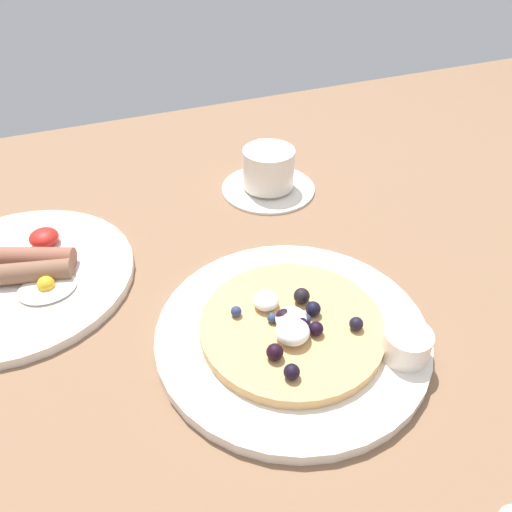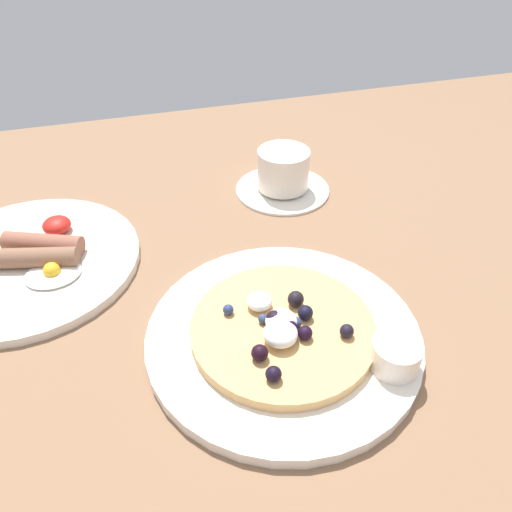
{
  "view_description": "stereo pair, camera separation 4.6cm",
  "coord_description": "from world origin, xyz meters",
  "views": [
    {
      "loc": [
        -0.12,
        -0.36,
        0.4
      ],
      "look_at": [
        0.05,
        0.05,
        0.04
      ],
      "focal_mm": 34.83,
      "sensor_mm": 36.0,
      "label": 1
    },
    {
      "loc": [
        -0.08,
        -0.38,
        0.4
      ],
      "look_at": [
        0.05,
        0.05,
        0.04
      ],
      "focal_mm": 34.83,
      "sensor_mm": 36.0,
      "label": 2
    }
  ],
  "objects": [
    {
      "name": "ground_plane",
      "position": [
        0.0,
        0.0,
        -0.01
      ],
      "size": [
        2.03,
        1.18,
        0.03
      ],
      "primitive_type": "cube",
      "color": "#826045"
    },
    {
      "name": "pancake_plate",
      "position": [
        0.05,
        -0.05,
        0.01
      ],
      "size": [
        0.29,
        0.29,
        0.01
      ],
      "primitive_type": "cylinder",
      "color": "white",
      "rests_on": "ground_plane"
    },
    {
      "name": "fried_breakfast",
      "position": [
        -0.19,
        0.16,
        0.02
      ],
      "size": [
        0.11,
        0.14,
        0.03
      ],
      "color": "brown",
      "rests_on": "breakfast_plate"
    },
    {
      "name": "breakfast_plate",
      "position": [
        -0.21,
        0.16,
        0.01
      ],
      "size": [
        0.27,
        0.27,
        0.01
      ],
      "primitive_type": "cylinder",
      "color": "white",
      "rests_on": "ground_plane"
    },
    {
      "name": "coffee_cup",
      "position": [
        0.15,
        0.24,
        0.04
      ],
      "size": [
        0.08,
        0.11,
        0.06
      ],
      "color": "white",
      "rests_on": "coffee_saucer"
    },
    {
      "name": "syrup_ramekin",
      "position": [
        0.14,
        -0.12,
        0.03
      ],
      "size": [
        0.05,
        0.05,
        0.03
      ],
      "color": "white",
      "rests_on": "pancake_plate"
    },
    {
      "name": "coffee_saucer",
      "position": [
        0.15,
        0.24,
        0.0
      ],
      "size": [
        0.14,
        0.14,
        0.01
      ],
      "primitive_type": "cylinder",
      "color": "white",
      "rests_on": "ground_plane"
    },
    {
      "name": "pancake_with_berries",
      "position": [
        0.05,
        -0.05,
        0.02
      ],
      "size": [
        0.19,
        0.19,
        0.03
      ],
      "color": "tan",
      "rests_on": "pancake_plate"
    }
  ]
}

